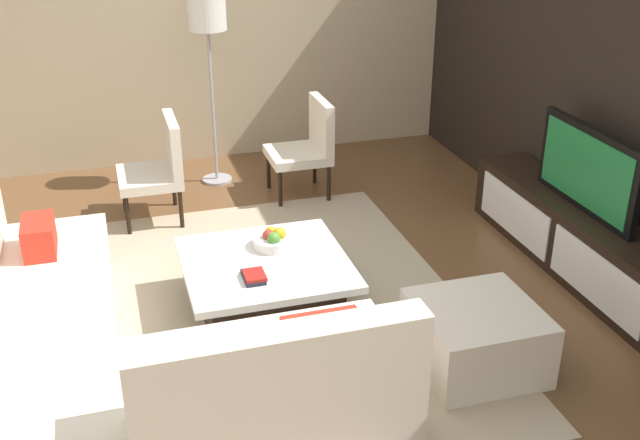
{
  "coord_description": "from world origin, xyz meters",
  "views": [
    {
      "loc": [
        4.22,
        -0.82,
        2.76
      ],
      "look_at": [
        -0.27,
        0.53,
        0.54
      ],
      "focal_mm": 42.85,
      "sensor_mm": 36.0,
      "label": 1
    }
  ],
  "objects_px": {
    "coffee_table": "(266,284)",
    "fruit_bowl": "(274,240)",
    "television": "(588,170)",
    "ottoman": "(476,337)",
    "sectional_couch": "(113,352)",
    "floor_lamp": "(207,23)",
    "book_stack": "(254,276)",
    "accent_chair_near": "(160,164)",
    "accent_chair_far": "(308,142)",
    "media_console": "(576,240)"
  },
  "relations": [
    {
      "from": "accent_chair_far",
      "to": "media_console",
      "type": "bearing_deg",
      "value": 32.03
    },
    {
      "from": "ottoman",
      "to": "coffee_table",
      "type": "bearing_deg",
      "value": -132.54
    },
    {
      "from": "television",
      "to": "coffee_table",
      "type": "height_order",
      "value": "television"
    },
    {
      "from": "book_stack",
      "to": "accent_chair_near",
      "type": "bearing_deg",
      "value": -168.86
    },
    {
      "from": "media_console",
      "to": "coffee_table",
      "type": "xyz_separation_m",
      "value": [
        -0.1,
        -2.3,
        -0.05
      ]
    },
    {
      "from": "sectional_couch",
      "to": "accent_chair_near",
      "type": "height_order",
      "value": "accent_chair_near"
    },
    {
      "from": "sectional_couch",
      "to": "accent_chair_near",
      "type": "relative_size",
      "value": 2.91
    },
    {
      "from": "media_console",
      "to": "accent_chair_far",
      "type": "relative_size",
      "value": 2.66
    },
    {
      "from": "floor_lamp",
      "to": "fruit_bowl",
      "type": "relative_size",
      "value": 6.2
    },
    {
      "from": "ottoman",
      "to": "book_stack",
      "type": "bearing_deg",
      "value": -122.37
    },
    {
      "from": "media_console",
      "to": "coffee_table",
      "type": "height_order",
      "value": "media_console"
    },
    {
      "from": "floor_lamp",
      "to": "ottoman",
      "type": "relative_size",
      "value": 2.48
    },
    {
      "from": "sectional_couch",
      "to": "accent_chair_far",
      "type": "xyz_separation_m",
      "value": [
        -2.46,
        1.83,
        0.2
      ]
    },
    {
      "from": "accent_chair_near",
      "to": "ottoman",
      "type": "bearing_deg",
      "value": 41.29
    },
    {
      "from": "accent_chair_near",
      "to": "book_stack",
      "type": "bearing_deg",
      "value": 22.14
    },
    {
      "from": "fruit_bowl",
      "to": "floor_lamp",
      "type": "bearing_deg",
      "value": -179.14
    },
    {
      "from": "television",
      "to": "book_stack",
      "type": "distance_m",
      "value": 2.46
    },
    {
      "from": "media_console",
      "to": "fruit_bowl",
      "type": "xyz_separation_m",
      "value": [
        -0.28,
        -2.2,
        0.18
      ]
    },
    {
      "from": "coffee_table",
      "to": "floor_lamp",
      "type": "relative_size",
      "value": 0.62
    },
    {
      "from": "sectional_couch",
      "to": "accent_chair_far",
      "type": "distance_m",
      "value": 3.08
    },
    {
      "from": "television",
      "to": "fruit_bowl",
      "type": "xyz_separation_m",
      "value": [
        -0.28,
        -2.2,
        -0.37
      ]
    },
    {
      "from": "coffee_table",
      "to": "book_stack",
      "type": "relative_size",
      "value": 5.1
    },
    {
      "from": "media_console",
      "to": "ottoman",
      "type": "bearing_deg",
      "value": -55.34
    },
    {
      "from": "ottoman",
      "to": "fruit_bowl",
      "type": "height_order",
      "value": "fruit_bowl"
    },
    {
      "from": "sectional_couch",
      "to": "accent_chair_near",
      "type": "distance_m",
      "value": 2.37
    },
    {
      "from": "coffee_table",
      "to": "accent_chair_near",
      "type": "xyz_separation_m",
      "value": [
        -1.69,
        -0.5,
        0.29
      ]
    },
    {
      "from": "book_stack",
      "to": "television",
      "type": "bearing_deg",
      "value": 92.82
    },
    {
      "from": "fruit_bowl",
      "to": "coffee_table",
      "type": "bearing_deg",
      "value": -29.35
    },
    {
      "from": "television",
      "to": "book_stack",
      "type": "bearing_deg",
      "value": -87.18
    },
    {
      "from": "sectional_couch",
      "to": "floor_lamp",
      "type": "bearing_deg",
      "value": 160.23
    },
    {
      "from": "coffee_table",
      "to": "accent_chair_far",
      "type": "xyz_separation_m",
      "value": [
        -1.84,
        0.82,
        0.29
      ]
    },
    {
      "from": "television",
      "to": "accent_chair_far",
      "type": "bearing_deg",
      "value": -142.71
    },
    {
      "from": "sectional_couch",
      "to": "floor_lamp",
      "type": "xyz_separation_m",
      "value": [
        -3.0,
        1.08,
        1.19
      ]
    },
    {
      "from": "ottoman",
      "to": "media_console",
      "type": "bearing_deg",
      "value": 124.66
    },
    {
      "from": "floor_lamp",
      "to": "accent_chair_far",
      "type": "bearing_deg",
      "value": 54.31
    },
    {
      "from": "television",
      "to": "coffee_table",
      "type": "distance_m",
      "value": 2.38
    },
    {
      "from": "ottoman",
      "to": "fruit_bowl",
      "type": "xyz_separation_m",
      "value": [
        -1.14,
        -0.95,
        0.23
      ]
    },
    {
      "from": "television",
      "to": "media_console",
      "type": "bearing_deg",
      "value": -90.0
    },
    {
      "from": "coffee_table",
      "to": "floor_lamp",
      "type": "distance_m",
      "value": 2.7
    },
    {
      "from": "television",
      "to": "ottoman",
      "type": "relative_size",
      "value": 1.57
    },
    {
      "from": "ottoman",
      "to": "floor_lamp",
      "type": "bearing_deg",
      "value": -163.65
    },
    {
      "from": "book_stack",
      "to": "coffee_table",
      "type": "bearing_deg",
      "value": 150.64
    },
    {
      "from": "media_console",
      "to": "floor_lamp",
      "type": "bearing_deg",
      "value": -138.08
    },
    {
      "from": "sectional_couch",
      "to": "fruit_bowl",
      "type": "height_order",
      "value": "sectional_couch"
    },
    {
      "from": "coffee_table",
      "to": "fruit_bowl",
      "type": "bearing_deg",
      "value": 150.65
    },
    {
      "from": "media_console",
      "to": "sectional_couch",
      "type": "height_order",
      "value": "sectional_couch"
    },
    {
      "from": "media_console",
      "to": "sectional_couch",
      "type": "xyz_separation_m",
      "value": [
        0.52,
        -3.31,
        0.03
      ]
    },
    {
      "from": "television",
      "to": "sectional_couch",
      "type": "height_order",
      "value": "television"
    },
    {
      "from": "ottoman",
      "to": "sectional_couch",
      "type": "bearing_deg",
      "value": -99.42
    },
    {
      "from": "sectional_couch",
      "to": "book_stack",
      "type": "xyz_separation_m",
      "value": [
        -0.4,
        0.89,
        0.12
      ]
    }
  ]
}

